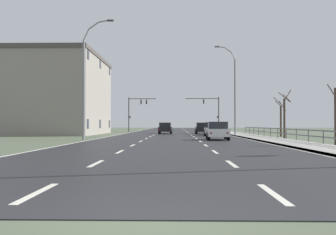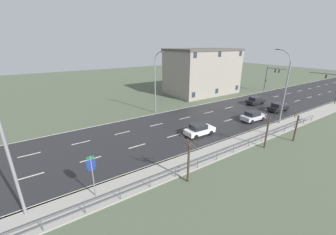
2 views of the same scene
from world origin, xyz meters
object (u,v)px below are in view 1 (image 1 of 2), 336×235
object	(u,v)px
brick_building	(61,95)
street_lamp_midground	(234,91)
car_far_left	(212,129)
car_distant	(202,128)
car_near_left	(217,131)
street_lamp_left_bank	(86,81)
traffic_signal_right	(212,109)
traffic_signal_left	(136,108)
car_near_right	(165,128)

from	to	relation	value
brick_building	street_lamp_midground	bearing A→B (deg)	-11.20
car_far_left	car_distant	bearing A→B (deg)	97.12
car_near_left	car_distant	size ratio (longest dim) A/B	1.01
car_far_left	street_lamp_left_bank	bearing A→B (deg)	-135.05
traffic_signal_right	street_lamp_left_bank	bearing A→B (deg)	-113.47
traffic_signal_right	traffic_signal_left	bearing A→B (deg)	178.18
car_near_right	brick_building	xyz separation A→B (m)	(-13.98, -2.00, 4.47)
traffic_signal_left	car_near_right	xyz separation A→B (m)	(5.67, -13.65, -3.37)
car_near_right	car_distant	world-z (taller)	same
street_lamp_midground	car_distant	world-z (taller)	street_lamp_midground
traffic_signal_left	brick_building	bearing A→B (deg)	-117.97
traffic_signal_right	brick_building	distance (m)	26.61
car_near_right	car_distant	bearing A→B (deg)	-5.57
car_far_left	car_near_left	bearing A→B (deg)	-89.90
street_lamp_left_bank	car_near_left	xyz separation A→B (m)	(11.42, -0.02, -4.31)
traffic_signal_right	car_distant	bearing A→B (deg)	-101.24
street_lamp_left_bank	car_distant	size ratio (longest dim) A/B	2.55
street_lamp_left_bank	car_far_left	xyz separation A→B (m)	(12.00, 10.71, -4.31)
car_near_right	car_far_left	size ratio (longest dim) A/B	0.99
street_lamp_midground	car_near_left	xyz separation A→B (m)	(-3.44, -13.03, -4.52)
car_distant	traffic_signal_right	bearing A→B (deg)	79.45
traffic_signal_left	car_distant	distance (m)	18.16
street_lamp_midground	brick_building	world-z (taller)	street_lamp_midground
traffic_signal_right	car_far_left	bearing A→B (deg)	-95.69
street_lamp_left_bank	street_lamp_midground	bearing A→B (deg)	41.21
traffic_signal_left	car_far_left	distance (m)	25.31
car_near_left	car_near_right	bearing A→B (deg)	106.64
traffic_signal_left	car_distant	size ratio (longest dim) A/B	1.48
traffic_signal_right	car_far_left	distance (m)	22.31
street_lamp_left_bank	traffic_signal_right	distance (m)	35.64
traffic_signal_right	car_near_right	world-z (taller)	traffic_signal_right
street_lamp_left_bank	car_near_right	xyz separation A→B (m)	(6.37, 19.46, -4.31)
traffic_signal_left	car_near_left	distance (m)	34.98
street_lamp_midground	street_lamp_left_bank	world-z (taller)	street_lamp_midground
traffic_signal_right	traffic_signal_left	xyz separation A→B (m)	(-13.48, 0.43, 0.11)
street_lamp_midground	car_near_left	bearing A→B (deg)	-104.78
traffic_signal_left	car_near_left	world-z (taller)	traffic_signal_left
car_near_left	traffic_signal_right	bearing A→B (deg)	87.27
brick_building	car_far_left	bearing A→B (deg)	-18.99
street_lamp_left_bank	car_distant	xyz separation A→B (m)	(11.44, 18.85, -4.31)
street_lamp_left_bank	car_far_left	bearing A→B (deg)	41.76
traffic_signal_right	car_near_right	distance (m)	15.70
car_near_right	brick_building	bearing A→B (deg)	-170.54
traffic_signal_right	car_distant	xyz separation A→B (m)	(-2.75, -13.83, -3.25)
car_near_right	brick_building	distance (m)	14.81
traffic_signal_left	street_lamp_left_bank	bearing A→B (deg)	-91.21
street_lamp_midground	car_near_left	size ratio (longest dim) A/B	2.62
street_lamp_midground	car_near_right	distance (m)	11.58
traffic_signal_left	car_far_left	bearing A→B (deg)	-63.24
street_lamp_left_bank	brick_building	distance (m)	19.04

